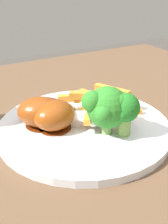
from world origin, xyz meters
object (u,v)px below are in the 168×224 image
at_px(broccoli_floret_front, 124,109).
at_px(dinner_plate, 84,127).
at_px(broccoli_floret_middle, 107,106).
at_px(chicken_drumstick_far, 57,115).
at_px(carrot_fries_pile, 96,101).
at_px(chicken_drumstick_near, 44,112).
at_px(chicken_drumstick_extra, 51,111).
at_px(dining_table, 128,203).

bearing_deg(broccoli_floret_front, dinner_plate, 31.06).
bearing_deg(broccoli_floret_middle, dinner_plate, 21.02).
relative_size(dinner_plate, chicken_drumstick_far, 2.20).
height_order(dinner_plate, chicken_drumstick_far, chicken_drumstick_far).
distance_m(carrot_fries_pile, chicken_drumstick_near, 0.10).
bearing_deg(chicken_drumstick_far, chicken_drumstick_extra, 8.49).
bearing_deg(carrot_fries_pile, chicken_drumstick_extra, 93.17).
bearing_deg(chicken_drumstick_extra, broccoli_floret_front, -137.50).
xyz_separation_m(broccoli_floret_middle, chicken_drumstick_near, (0.07, 0.07, -0.02)).
xyz_separation_m(chicken_drumstick_far, chicken_drumstick_extra, (0.02, 0.00, -0.00)).
relative_size(dinner_plate, chicken_drumstick_near, 2.19).
height_order(dinner_plate, chicken_drumstick_near, chicken_drumstick_near).
bearing_deg(dinner_plate, dining_table, -151.27).
relative_size(dining_table, chicken_drumstick_extra, 8.27).
distance_m(carrot_fries_pile, chicken_drumstick_extra, 0.08).
height_order(dining_table, chicken_drumstick_far, chicken_drumstick_far).
distance_m(carrot_fries_pile, chicken_drumstick_far, 0.09).
distance_m(broccoli_floret_front, chicken_drumstick_far, 0.10).
xyz_separation_m(chicken_drumstick_near, chicken_drumstick_extra, (0.00, -0.01, -0.00)).
distance_m(dining_table, chicken_drumstick_far, 0.19).
height_order(broccoli_floret_middle, chicken_drumstick_near, broccoli_floret_middle).
bearing_deg(carrot_fries_pile, broccoli_floret_front, 174.35).
relative_size(dining_table, chicken_drumstick_near, 7.70).
bearing_deg(dining_table, chicken_drumstick_extra, 39.30).
height_order(broccoli_floret_middle, carrot_fries_pile, broccoli_floret_middle).
bearing_deg(carrot_fries_pile, chicken_drumstick_near, 93.86).
xyz_separation_m(dining_table, chicken_drumstick_far, (0.08, 0.08, 0.15)).
bearing_deg(broccoli_floret_middle, chicken_drumstick_far, 47.85).
relative_size(dinner_plate, broccoli_floret_front, 4.20).
relative_size(carrot_fries_pile, chicken_drumstick_near, 1.11).
xyz_separation_m(carrot_fries_pile, chicken_drumstick_near, (-0.01, 0.10, 0.01)).
bearing_deg(chicken_drumstick_far, broccoli_floret_middle, -132.15).
relative_size(broccoli_floret_middle, chicken_drumstick_near, 0.58).
bearing_deg(broccoli_floret_middle, carrot_fries_pile, -20.35).
height_order(dining_table, broccoli_floret_middle, broccoli_floret_middle).
bearing_deg(carrot_fries_pile, broccoli_floret_middle, 159.65).
relative_size(dining_table, dinner_plate, 3.51).
bearing_deg(dining_table, carrot_fries_pile, -0.68).
distance_m(dining_table, chicken_drumstick_extra, 0.20).
bearing_deg(chicken_drumstick_far, dining_table, -136.35).
distance_m(dining_table, broccoli_floret_front, 0.17).
bearing_deg(dining_table, chicken_drumstick_near, 43.69).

